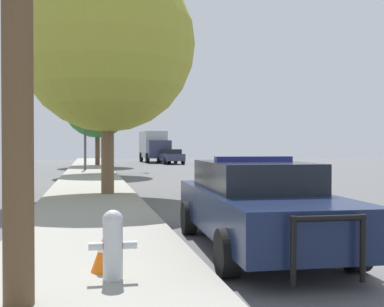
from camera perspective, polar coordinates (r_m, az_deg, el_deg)
name	(u,v)px	position (r m, az deg, el deg)	size (l,w,h in m)	color
sidewalk_left	(93,263)	(7.16, -11.69, -12.54)	(3.00, 110.00, 0.13)	#99968C
police_car	(257,203)	(8.14, 7.70, -5.85)	(2.21, 5.21, 1.55)	#141E3D
fire_hydrant	(113,243)	(5.91, -9.36, -10.37)	(0.57, 0.25, 0.84)	#B7BCC1
traffic_light	(112,121)	(32.70, -9.51, 3.83)	(4.11, 0.35, 4.52)	#424247
car_background_distant	(171,156)	(45.11, -2.55, -0.30)	(2.14, 4.68, 1.39)	#333856
box_truck	(154,146)	(50.01, -4.54, 0.93)	(2.62, 7.30, 3.20)	#333856
tree_sidewalk_near	(107,44)	(16.63, -10.01, 12.61)	(5.85, 5.85, 7.90)	brown
tree_sidewalk_far	(97,103)	(40.15, -11.15, 5.88)	(5.67, 5.67, 7.91)	brown
tree_sidewalk_mid	(104,86)	(28.95, -10.34, 7.85)	(5.15, 5.15, 7.68)	brown
traffic_cone	(106,250)	(6.34, -10.15, -11.20)	(0.39, 0.39, 0.54)	orange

